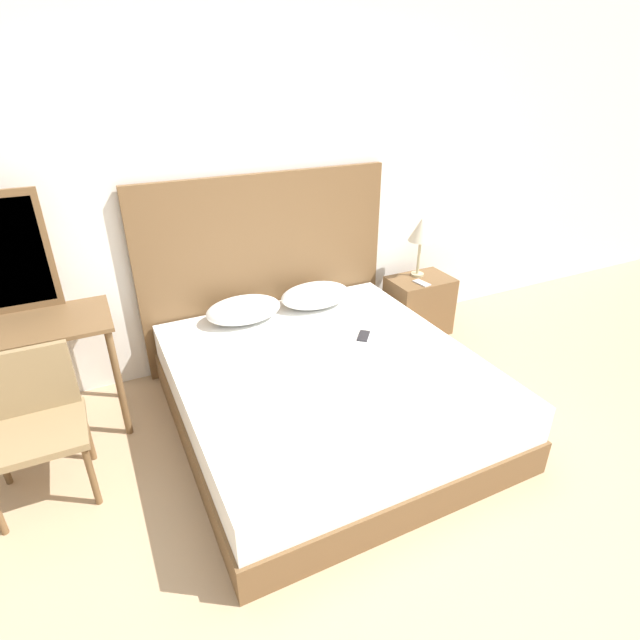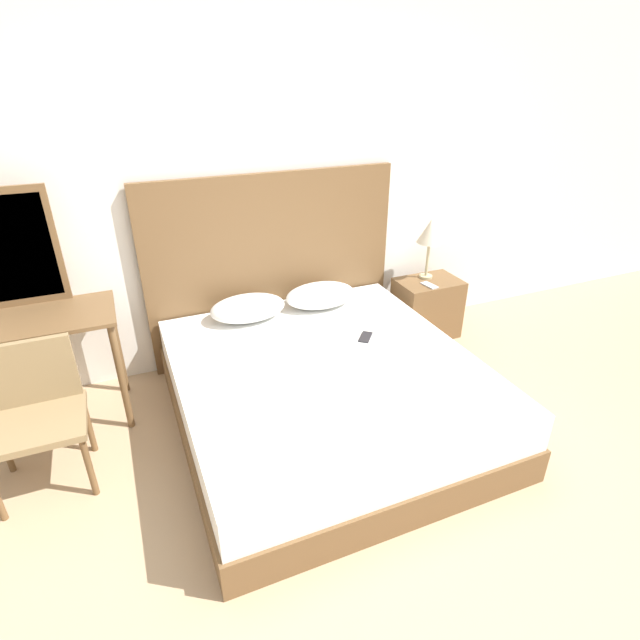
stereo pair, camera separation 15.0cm
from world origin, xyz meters
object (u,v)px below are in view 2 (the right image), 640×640
Objects in this scene: nightstand at (426,308)px; phone_on_nightstand at (429,285)px; bed at (326,392)px; phone_on_bed at (366,337)px; vanity_desk at (33,339)px; table_lamp at (430,233)px; chair at (33,407)px.

nightstand is 0.28m from phone_on_nightstand.
bed is 1.49m from nightstand.
phone_on_bed is 0.98m from phone_on_nightstand.
bed is 2.04× the size of vanity_desk.
nightstand is at bearing 30.71° from bed.
nightstand is at bearing 55.95° from phone_on_nightstand.
table_lamp reaches higher than phone_on_bed.
bed is at bearing -147.15° from table_lamp.
bed is 1.68m from table_lamp.
table_lamp is 3.19× the size of phone_on_nightstand.
vanity_desk is (-2.04, 0.49, 0.18)m from phone_on_bed.
nightstand is at bearing -98.21° from table_lamp.
nightstand is 2.97m from vanity_desk.
bed is 1.69m from chair.
table_lamp reaches higher than vanity_desk.
table_lamp is 2.97m from vanity_desk.
nightstand reaches higher than bed.
bed is 1.42m from phone_on_nightstand.
bed is 1.84m from vanity_desk.
nightstand is 3.33× the size of phone_on_nightstand.
table_lamp is at bearing 3.25° from vanity_desk.
bed is at bearing -6.11° from chair.
bed is at bearing -154.41° from phone_on_bed.
phone_on_nightstand is at bearing 28.78° from bed.
vanity_desk is at bearing 89.54° from chair.
table_lamp reaches higher than chair.
vanity_desk reaches higher than nightstand.
chair is at bearing -167.50° from table_lamp.
nightstand is at bearing 1.84° from vanity_desk.
phone_on_bed is at bearing 0.03° from chair.
phone_on_bed is 0.32× the size of table_lamp.
vanity_desk is 1.20× the size of chair.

